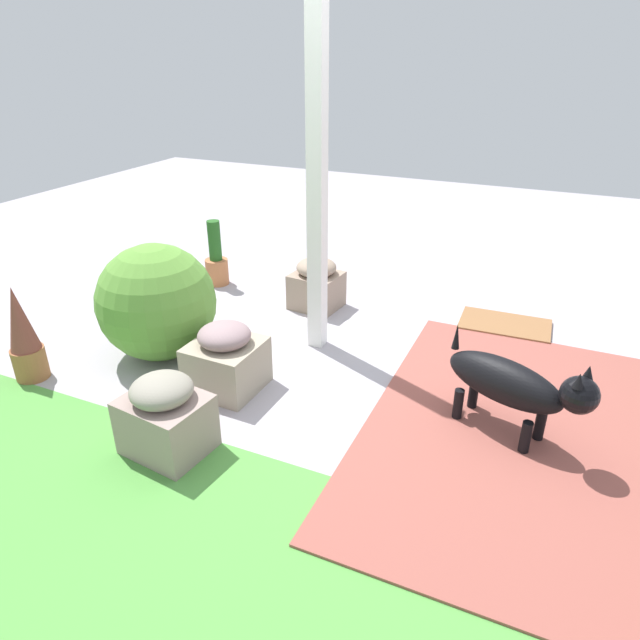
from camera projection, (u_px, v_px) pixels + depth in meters
The scene contains 12 objects.
ground_plane at pixel (351, 370), 3.74m from camera, with size 12.00×12.00×0.00m, color #A69FA8.
brick_path at pixel (535, 439), 3.07m from camera, with size 1.80×2.40×0.02m, color #944D43.
porch_pillar at pixel (317, 189), 3.58m from camera, with size 0.11×0.11×2.25m, color white.
stone_planter_nearest at pixel (316, 284), 4.56m from camera, with size 0.41×0.39×0.42m.
stone_planter_mid at pixel (226, 359), 3.47m from camera, with size 0.42×0.43×0.44m.
stone_planter_far at pixel (165, 416), 2.92m from camera, with size 0.46×0.40×0.45m.
round_shrub at pixel (157, 302), 3.76m from camera, with size 0.80×0.80×0.80m, color #5A9237.
terracotta_pot_tall at pixel (216, 262), 5.01m from camera, with size 0.20×0.20×0.58m.
terracotta_pot_broad at pixel (144, 279), 4.52m from camera, with size 0.35×0.35×0.42m.
terracotta_pot_spiky at pixel (23, 336), 3.53m from camera, with size 0.21×0.21×0.64m.
dog at pixel (514, 384), 2.98m from camera, with size 0.81×0.48×0.57m.
doormat at pixel (505, 325), 4.31m from camera, with size 0.67×0.41×0.03m, color #8C5E3A.
Camera 1 is at (-1.12, 3.01, 1.95)m, focal length 31.45 mm.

